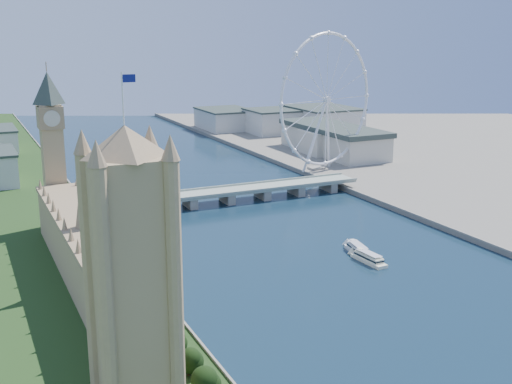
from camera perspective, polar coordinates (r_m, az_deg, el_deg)
victoria_tower at (r=211.45m, az=-11.06°, el=-6.16°), size 28.16×28.16×112.00m
parliament_range at (r=331.04m, az=-14.56°, el=-5.50°), size 24.00×200.00×70.00m
big_ben at (r=424.02m, az=-17.75°, el=5.23°), size 20.02×20.02×110.00m
westminster_bridge at (r=489.25m, az=-2.60°, el=-0.18°), size 220.00×22.00×9.50m
london_eye at (r=581.09m, az=6.29°, el=8.11°), size 113.60×39.12×124.30m
county_hall at (r=682.58m, az=6.83°, el=3.24°), size 54.00×144.00×35.00m
city_skyline at (r=740.55m, az=-7.57°, el=5.39°), size 505.00×280.00×32.00m
tour_boat_near at (r=370.35m, az=9.98°, el=-6.18°), size 9.03×28.75×6.25m
tour_boat_far at (r=382.97m, az=9.03°, el=-5.45°), size 12.41×29.69×6.36m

